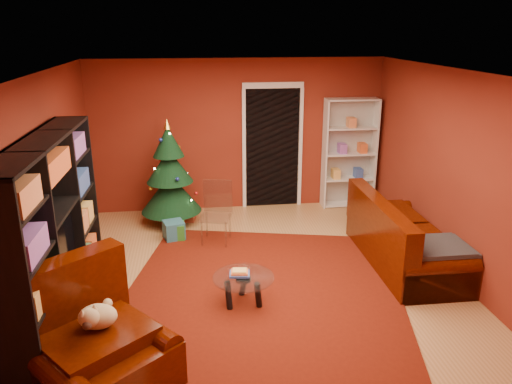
{
  "coord_description": "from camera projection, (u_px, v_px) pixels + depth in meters",
  "views": [
    {
      "loc": [
        -0.81,
        -5.68,
        3.1
      ],
      "look_at": [
        0.0,
        0.4,
        1.05
      ],
      "focal_mm": 35.0,
      "sensor_mm": 36.0,
      "label": 1
    }
  ],
  "objects": [
    {
      "name": "floor",
      "position": [
        260.0,
        281.0,
        6.43
      ],
      "size": [
        5.0,
        5.5,
        0.05
      ],
      "primitive_type": "cube",
      "color": "#AA7643",
      "rests_on": "ground"
    },
    {
      "name": "ceiling",
      "position": [
        261.0,
        70.0,
        5.59
      ],
      "size": [
        5.0,
        5.5,
        0.05
      ],
      "primitive_type": "cube",
      "color": "silver",
      "rests_on": "wall_back"
    },
    {
      "name": "wall_back",
      "position": [
        238.0,
        135.0,
        8.62
      ],
      "size": [
        5.0,
        0.05,
        2.6
      ],
      "primitive_type": "cube",
      "color": "maroon",
      "rests_on": "ground"
    },
    {
      "name": "wall_left",
      "position": [
        42.0,
        191.0,
        5.69
      ],
      "size": [
        0.05,
        5.5,
        2.6
      ],
      "primitive_type": "cube",
      "color": "maroon",
      "rests_on": "ground"
    },
    {
      "name": "wall_right",
      "position": [
        457.0,
        175.0,
        6.33
      ],
      "size": [
        0.05,
        5.5,
        2.6
      ],
      "primitive_type": "cube",
      "color": "maroon",
      "rests_on": "ground"
    },
    {
      "name": "doorway",
      "position": [
        272.0,
        149.0,
        8.73
      ],
      "size": [
        1.06,
        0.6,
        2.16
      ],
      "primitive_type": null,
      "color": "black",
      "rests_on": "floor"
    },
    {
      "name": "rug",
      "position": [
        262.0,
        297.0,
        5.96
      ],
      "size": [
        4.11,
        4.52,
        0.02
      ],
      "primitive_type": "cube",
      "rotation": [
        0.0,
        0.0,
        -0.23
      ],
      "color": "#5D1508",
      "rests_on": "floor"
    },
    {
      "name": "media_unit",
      "position": [
        52.0,
        237.0,
        5.15
      ],
      "size": [
        0.46,
        2.68,
        2.05
      ],
      "primitive_type": null,
      "rotation": [
        0.0,
        0.0,
        -0.02
      ],
      "color": "black",
      "rests_on": "floor"
    },
    {
      "name": "christmas_tree",
      "position": [
        170.0,
        174.0,
        7.99
      ],
      "size": [
        1.13,
        1.13,
        1.74
      ],
      "primitive_type": null,
      "rotation": [
        0.0,
        0.0,
        -0.17
      ],
      "color": "black",
      "rests_on": "floor"
    },
    {
      "name": "gift_box_teal",
      "position": [
        174.0,
        231.0,
        7.57
      ],
      "size": [
        0.36,
        0.36,
        0.29
      ],
      "primitive_type": "cube",
      "rotation": [
        0.0,
        0.0,
        0.28
      ],
      "color": "#255F72",
      "rests_on": "floor"
    },
    {
      "name": "gift_box_green",
      "position": [
        176.0,
        231.0,
        7.57
      ],
      "size": [
        0.26,
        0.26,
        0.26
      ],
      "primitive_type": "cube",
      "rotation": [
        0.0,
        0.0,
        0.0
      ],
      "color": "#267623",
      "rests_on": "floor"
    },
    {
      "name": "gift_box_red",
      "position": [
        187.0,
        213.0,
        8.33
      ],
      "size": [
        0.28,
        0.28,
        0.24
      ],
      "primitive_type": "cube",
      "rotation": [
        0.0,
        0.0,
        -0.19
      ],
      "color": "#9B3824",
      "rests_on": "floor"
    },
    {
      "name": "white_bookshelf",
      "position": [
        349.0,
        154.0,
        8.78
      ],
      "size": [
        0.92,
        0.34,
        1.97
      ],
      "primitive_type": null,
      "rotation": [
        0.0,
        0.0,
        -0.01
      ],
      "color": "white",
      "rests_on": "floor"
    },
    {
      "name": "armchair",
      "position": [
        98.0,
        344.0,
        4.35
      ],
      "size": [
        1.66,
        1.66,
        0.92
      ],
      "primitive_type": null,
      "rotation": [
        0.0,
        0.0,
        0.7
      ],
      "color": "#360C01",
      "rests_on": "rug"
    },
    {
      "name": "dog",
      "position": [
        98.0,
        317.0,
        4.35
      ],
      "size": [
        0.5,
        0.49,
        0.3
      ],
      "primitive_type": null,
      "rotation": [
        0.0,
        0.0,
        0.7
      ],
      "color": "beige",
      "rests_on": "armchair"
    },
    {
      "name": "sofa",
      "position": [
        406.0,
        231.0,
        6.72
      ],
      "size": [
        0.99,
        2.17,
        0.93
      ],
      "primitive_type": null,
      "rotation": [
        0.0,
        0.0,
        1.56
      ],
      "color": "#360C01",
      "rests_on": "rug"
    },
    {
      "name": "coffee_table",
      "position": [
        243.0,
        290.0,
        5.77
      ],
      "size": [
        0.8,
        0.8,
        0.44
      ],
      "primitive_type": null,
      "rotation": [
        0.0,
        0.0,
        -0.13
      ],
      "color": "gray",
      "rests_on": "rug"
    },
    {
      "name": "acrylic_chair",
      "position": [
        216.0,
        217.0,
        7.34
      ],
      "size": [
        0.54,
        0.56,
        0.85
      ],
      "primitive_type": null,
      "rotation": [
        0.0,
        0.0,
        -0.25
      ],
      "color": "#66605B",
      "rests_on": "rug"
    }
  ]
}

